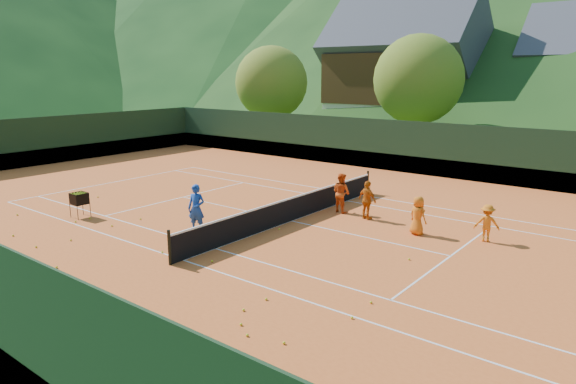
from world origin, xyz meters
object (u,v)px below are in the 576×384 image
Objects in this scene: student_d at (487,223)px; ball_hopper at (79,199)px; coach at (196,208)px; student_a at (341,193)px; tennis_net at (291,209)px; student_b at (367,200)px; chalet_left at (403,73)px; student_c at (418,216)px.

student_d reaches higher than ball_hopper.
coach is 1.76× the size of ball_hopper.
student_a is at bearing -21.60° from student_d.
student_a is (2.65, 5.58, -0.06)m from coach.
student_a is at bearing 71.21° from tennis_net.
ball_hopper is (-7.81, -7.15, -0.08)m from student_a.
coach reaches higher than student_b.
chalet_left is at bearing 94.91° from ball_hopper.
student_b is 0.11× the size of chalet_left.
student_b is at bearing -177.80° from student_a.
chalet_left reaches higher than student_d.
coach is 34.54m from chalet_left.
student_a is at bearing 3.36° from student_b.
student_b is (1.40, -0.30, -0.05)m from student_a.
tennis_net is 0.87× the size of chalet_left.
student_c is (6.45, 4.67, -0.18)m from coach.
coach is at bearing 12.05° from student_d.
student_b reaches higher than ball_hopper.
student_d reaches higher than tennis_net.
tennis_net is (1.85, 3.23, -0.38)m from coach.
chalet_left is (-16.79, 27.81, 4.98)m from student_d.
student_b is 11.47m from ball_hopper.
student_c is (2.40, -0.61, -0.07)m from student_b.
student_d is 1.30× the size of ball_hopper.
student_a reaches higher than student_b.
ball_hopper is at bearing 6.83° from student_d.
student_b is (4.05, 5.27, -0.11)m from coach.
tennis_net is at bearing -2.16° from student_d.
student_a is 0.12× the size of chalet_left.
student_c is 1.08× the size of student_d.
student_b is 0.13× the size of tennis_net.
coach is 3.74m from tennis_net.
student_d is at bearing 17.86° from tennis_net.
ball_hopper is (-5.16, -1.57, -0.13)m from coach.
student_a is 5.99m from student_d.
tennis_net is at bearing 58.57° from student_b.
coach reaches higher than student_a.
student_c is 13.17m from ball_hopper.
ball_hopper is (-11.60, -6.24, 0.05)m from student_c.
student_d is at bearing -167.10° from student_a.
student_d is (4.59, 0.14, -0.12)m from student_b.
student_c is 0.12× the size of tennis_net.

